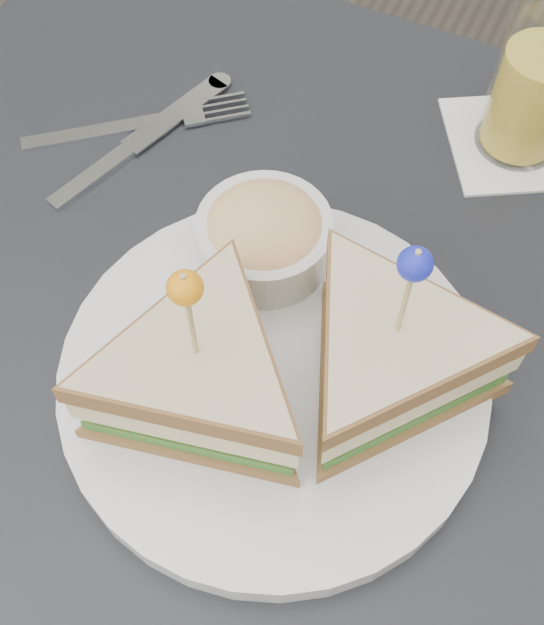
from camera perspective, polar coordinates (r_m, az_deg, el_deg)
The scene contains 6 objects.
ground_plane at distance 1.29m, azimuth -0.63°, elevation -19.03°, with size 3.50×3.50×0.00m, color #3F3833.
table at distance 0.65m, azimuth -1.19°, elevation -6.19°, with size 0.80×0.80×0.75m.
plate_meal at distance 0.52m, azimuth 1.08°, elevation -3.17°, with size 0.38×0.38×0.18m.
cutlery_fork at distance 0.72m, azimuth -9.01°, elevation 13.54°, with size 0.17×0.14×0.01m.
cutlery_knife at distance 0.71m, azimuth -9.84°, elevation 12.05°, with size 0.08×0.20×0.01m.
drink_set at distance 0.69m, azimuth 18.66°, elevation 15.31°, with size 0.16×0.16×0.15m.
Camera 1 is at (0.13, -0.24, 1.26)m, focal length 45.00 mm.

